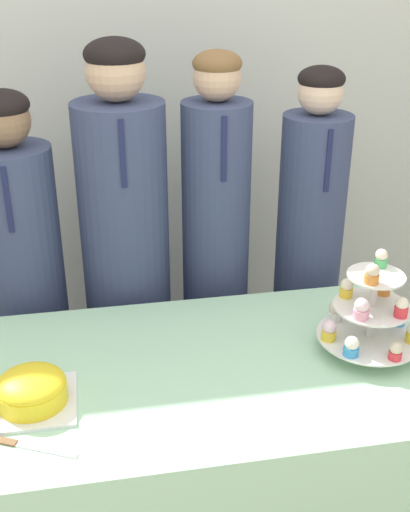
{
  "coord_description": "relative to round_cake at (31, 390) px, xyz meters",
  "views": [
    {
      "loc": [
        -0.27,
        -1.12,
        1.87
      ],
      "look_at": [
        0.01,
        0.44,
        1.11
      ],
      "focal_mm": 45.0,
      "sensor_mm": 36.0,
      "label": 1
    }
  ],
  "objects": [
    {
      "name": "wall_back",
      "position": [
        0.48,
        1.29,
        0.54
      ],
      "size": [
        9.0,
        0.06,
        2.7
      ],
      "color": "silver",
      "rests_on": "ground_plane"
    },
    {
      "name": "table",
      "position": [
        0.48,
        0.08,
        -0.43
      ],
      "size": [
        1.48,
        0.79,
        0.77
      ],
      "color": "#A8DBB2",
      "rests_on": "ground_plane"
    },
    {
      "name": "round_cake",
      "position": [
        0.0,
        0.0,
        0.0
      ],
      "size": [
        0.23,
        0.23,
        0.1
      ],
      "color": "white",
      "rests_on": "table"
    },
    {
      "name": "cake_knife",
      "position": [
        -0.03,
        -0.16,
        -0.04
      ],
      "size": [
        0.22,
        0.12,
        0.01
      ],
      "rotation": [
        0.0,
        0.0,
        -0.45
      ],
      "color": "silver",
      "rests_on": "table"
    },
    {
      "name": "cupcake_stand",
      "position": [
        0.98,
        0.08,
        0.08
      ],
      "size": [
        0.31,
        0.31,
        0.32
      ],
      "color": "silver",
      "rests_on": "table"
    },
    {
      "name": "student_0",
      "position": [
        -0.07,
        0.7,
        -0.12
      ],
      "size": [
        0.29,
        0.29,
        1.47
      ],
      "color": "#384266",
      "rests_on": "ground_plane"
    },
    {
      "name": "student_1",
      "position": [
        0.3,
        0.7,
        -0.05
      ],
      "size": [
        0.32,
        0.32,
        1.62
      ],
      "color": "#384266",
      "rests_on": "ground_plane"
    },
    {
      "name": "student_2",
      "position": [
        0.64,
        0.7,
        -0.06
      ],
      "size": [
        0.25,
        0.25,
        1.57
      ],
      "color": "#384266",
      "rests_on": "ground_plane"
    },
    {
      "name": "student_3",
      "position": [
        1.0,
        0.7,
        -0.09
      ],
      "size": [
        0.25,
        0.26,
        1.51
      ],
      "color": "#384266",
      "rests_on": "ground_plane"
    }
  ]
}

